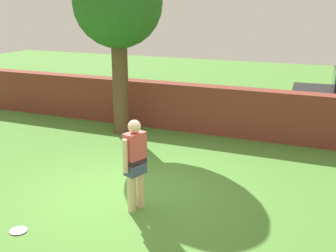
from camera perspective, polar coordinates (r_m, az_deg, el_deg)
ground_plane at (r=7.98m, az=-5.17°, el=-9.32°), size 40.00×40.00×0.00m
brick_wall at (r=12.11m, az=-1.69°, el=3.04°), size 12.80×0.50×1.32m
tree at (r=11.19m, az=-6.93°, el=16.10°), size 2.34×2.34×4.67m
person at (r=7.07m, az=-4.54°, el=-4.83°), size 0.32×0.52×1.62m
frisbee_purple at (r=7.16m, az=-19.90°, el=-13.42°), size 0.27×0.27×0.02m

